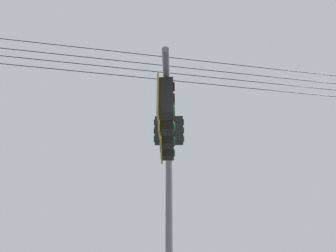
# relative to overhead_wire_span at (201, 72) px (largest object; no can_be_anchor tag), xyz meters

# --- Properties ---
(signal_mast_assembly) EXTENTS (3.87, 3.06, 7.53)m
(signal_mast_assembly) POSITION_rel_overhead_wire_span_xyz_m (-1.84, 0.10, -4.06)
(signal_mast_assembly) COLOR slate
(signal_mast_assembly) RESTS_ON ground
(overhead_wire_span) EXTENTS (19.69, 17.41, 1.73)m
(overhead_wire_span) POSITION_rel_overhead_wire_span_xyz_m (0.00, 0.00, 0.00)
(overhead_wire_span) COLOR black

